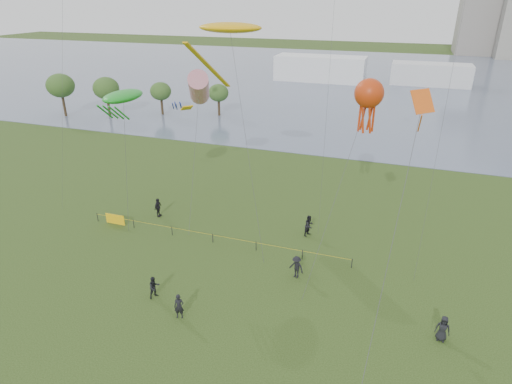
% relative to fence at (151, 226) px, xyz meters
% --- Properties ---
extents(lake, '(400.00, 120.00, 0.08)m').
position_rel_fence_xyz_m(lake, '(11.89, 84.78, -0.53)').
color(lake, slate).
rests_on(lake, ground_plane).
extents(building_low, '(16.00, 18.00, 28.00)m').
position_rel_fence_xyz_m(building_low, '(43.89, 152.78, 13.45)').
color(building_low, gray).
rests_on(building_low, ground_plane).
extents(pavilion_left, '(22.00, 8.00, 6.00)m').
position_rel_fence_xyz_m(pavilion_left, '(-0.11, 79.78, 2.45)').
color(pavilion_left, white).
rests_on(pavilion_left, ground_plane).
extents(pavilion_right, '(18.00, 7.00, 5.00)m').
position_rel_fence_xyz_m(pavilion_right, '(25.89, 82.78, 1.95)').
color(pavilion_right, silver).
rests_on(pavilion_right, ground_plane).
extents(trees, '(29.89, 13.40, 7.43)m').
position_rel_fence_xyz_m(trees, '(-27.11, 34.02, 4.31)').
color(trees, '#342617').
rests_on(trees, ground_plane).
extents(fence, '(24.07, 0.07, 1.05)m').
position_rel_fence_xyz_m(fence, '(0.00, 0.00, 0.00)').
color(fence, black).
rests_on(fence, ground_plane).
extents(spectator_a, '(0.98, 1.04, 1.69)m').
position_rel_fence_xyz_m(spectator_a, '(5.25, -8.16, 0.29)').
color(spectator_a, black).
rests_on(spectator_a, ground_plane).
extents(spectator_b, '(1.34, 1.02, 1.84)m').
position_rel_fence_xyz_m(spectator_b, '(14.24, -2.59, 0.36)').
color(spectator_b, black).
rests_on(spectator_b, ground_plane).
extents(spectator_c, '(0.48, 1.12, 1.90)m').
position_rel_fence_xyz_m(spectator_c, '(-0.88, 2.77, 0.39)').
color(spectator_c, black).
rests_on(spectator_c, ground_plane).
extents(spectator_d, '(0.93, 0.66, 1.78)m').
position_rel_fence_xyz_m(spectator_d, '(24.43, -6.05, 0.34)').
color(spectator_d, black).
rests_on(spectator_d, ground_plane).
extents(spectator_f, '(0.76, 0.62, 1.81)m').
position_rel_fence_xyz_m(spectator_f, '(7.95, -9.50, 0.35)').
color(spectator_f, black).
rests_on(spectator_f, ground_plane).
extents(spectator_g, '(1.08, 1.18, 1.96)m').
position_rel_fence_xyz_m(spectator_g, '(13.80, 3.92, 0.43)').
color(spectator_g, black).
rests_on(spectator_g, ground_plane).
extents(kite_stingray, '(7.25, 10.09, 17.79)m').
position_rel_fence_xyz_m(kite_stingray, '(6.63, 3.84, 16.76)').
color(kite_stingray, '#3F3F42').
extents(kite_windsock, '(4.32, 10.07, 13.65)m').
position_rel_fence_xyz_m(kite_windsock, '(1.66, 7.92, 11.12)').
color(kite_windsock, '#3F3F42').
extents(kite_creature, '(2.52, 4.76, 12.41)m').
position_rel_fence_xyz_m(kite_creature, '(-2.12, 1.20, 11.39)').
color(kite_creature, '#3F3F42').
extents(kite_octopus, '(3.57, 9.41, 14.24)m').
position_rel_fence_xyz_m(kite_octopus, '(17.77, 3.22, 12.52)').
color(kite_octopus, '#3F3F42').
extents(kite_delta, '(2.29, 16.26, 15.05)m').
position_rel_fence_xyz_m(kite_delta, '(21.10, -5.23, 13.02)').
color(kite_delta, '#3F3F42').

